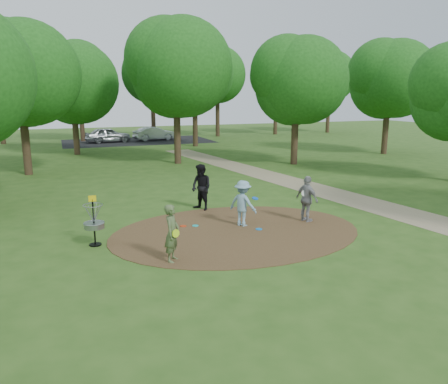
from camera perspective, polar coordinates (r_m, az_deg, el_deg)
name	(u,v)px	position (r m, az deg, el deg)	size (l,w,h in m)	color
ground	(237,232)	(14.52, 1.69, -5.21)	(100.00, 100.00, 0.00)	#2D5119
dirt_clearing	(237,231)	(14.52, 1.69, -5.17)	(8.40, 8.40, 0.02)	#47301C
footpath	(360,201)	(19.42, 17.34, -1.18)	(2.00, 40.00, 0.01)	#8C7A5B
parking_lot	(138,141)	(43.61, -11.17, 6.54)	(14.00, 8.00, 0.01)	black
player_observer_with_disc	(172,233)	(11.87, -6.81, -5.37)	(0.63, 0.69, 1.59)	#4F6238
player_throwing_with_disc	(243,203)	(14.94, 2.47, -1.51)	(1.16, 1.19, 1.60)	#7FA9BD
player_walking_with_disc	(201,187)	(17.02, -2.98, 0.61)	(1.00, 1.09, 1.81)	black
player_waiting_with_disc	(307,199)	(15.71, 10.79, -0.91)	(0.65, 1.04, 1.66)	gray
disc_ground_cyan	(195,226)	(15.10, -3.77, -4.41)	(0.22, 0.22, 0.02)	#17BBBA
disc_ground_blue	(259,229)	(14.74, 4.58, -4.86)	(0.22, 0.22, 0.02)	blue
disc_ground_red	(183,226)	(15.10, -5.34, -4.44)	(0.22, 0.22, 0.02)	red
car_left	(108,135)	(43.01, -14.91, 7.21)	(1.67, 4.15, 1.42)	#A3A8AB
car_right	(154,134)	(44.02, -9.09, 7.54)	(1.42, 4.07, 1.34)	#ACB1B4
disc_golf_basket	(94,217)	(13.56, -16.67, -3.19)	(0.63, 0.63, 1.54)	black
tree_ring	(208,79)	(23.60, -2.06, 14.58)	(36.96, 45.06, 9.03)	#332316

